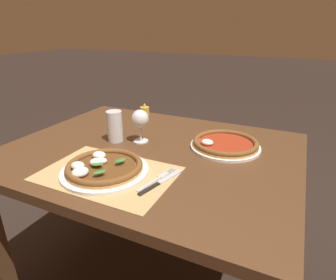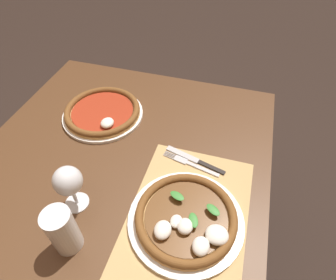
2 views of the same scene
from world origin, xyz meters
TOP-DOWN VIEW (x-y plane):
  - ground_plane at (0.00, 0.00)m, footprint 24.00×24.00m
  - dining_table at (0.00, 0.00)m, footprint 1.26×0.98m
  - paper_placemat at (-0.03, -0.27)m, footprint 0.49×0.33m
  - pizza_near at (-0.05, -0.27)m, footprint 0.32×0.32m
  - pizza_far at (0.30, 0.15)m, footprint 0.31×0.31m
  - wine_glass at (-0.08, 0.05)m, footprint 0.08×0.08m
  - pint_glass at (-0.19, 0.01)m, footprint 0.07×0.07m
  - fork at (0.15, -0.23)m, footprint 0.06×0.20m
  - knife at (0.18, -0.24)m, footprint 0.07×0.21m
  - votive_candle at (-0.27, 0.43)m, footprint 0.06×0.06m

SIDE VIEW (x-z plane):
  - ground_plane at x=0.00m, z-range 0.00..0.00m
  - dining_table at x=0.00m, z-range 0.27..1.01m
  - paper_placemat at x=-0.03m, z-range 0.74..0.74m
  - fork at x=0.15m, z-range 0.74..0.75m
  - knife at x=0.18m, z-range 0.74..0.75m
  - pizza_far at x=0.30m, z-range 0.73..0.78m
  - pizza_near at x=-0.05m, z-range 0.74..0.79m
  - votive_candle at x=-0.27m, z-range 0.73..0.80m
  - pint_glass at x=-0.19m, z-range 0.74..0.88m
  - wine_glass at x=-0.08m, z-range 0.77..0.92m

